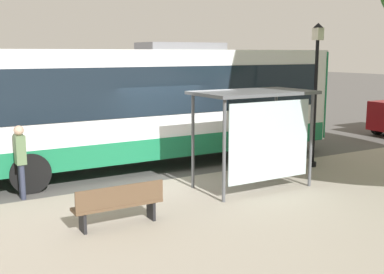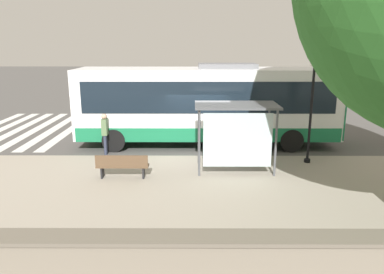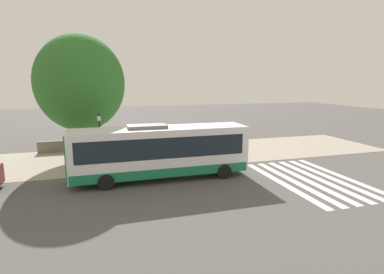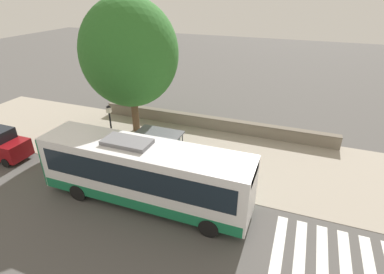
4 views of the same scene
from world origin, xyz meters
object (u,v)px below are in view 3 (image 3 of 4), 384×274
Objects in this scene: bench at (187,153)px; shade_tree at (80,83)px; bus at (160,151)px; pedestrian at (213,154)px; bus_shelter at (140,139)px; street_lamp_near at (100,138)px.

shade_tree reaches higher than bench.
bench is at bearing 145.80° from bus.
bus_shelter is at bearing -112.24° from pedestrian.
shade_tree is at bearing -123.29° from pedestrian.
bench is (-2.95, -1.26, -0.56)m from pedestrian.
street_lamp_near reaches higher than bench.
bus is 6.64× the size of pedestrian.
bench is 0.42× the size of street_lamp_near.
bus reaches higher than bus_shelter.
bus_shelter is at bearing 46.34° from shade_tree.
street_lamp_near is at bearing -97.84° from pedestrian.
bus is 4.77m from street_lamp_near.
pedestrian is 3.25m from bench.
bus_shelter is at bearing -166.71° from bus.
bench is at bearing -156.90° from pedestrian.
shade_tree is (-4.17, -4.37, 4.29)m from bus_shelter.
bus_shelter is (-3.77, -0.89, 0.13)m from bus.
pedestrian is at bearing 67.76° from bus_shelter.
pedestrian is (2.15, 5.25, -1.02)m from bus_shelter.
pedestrian is at bearing 82.16° from street_lamp_near.
pedestrian is at bearing 56.71° from shade_tree.
bus_shelter is 5.76m from pedestrian.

